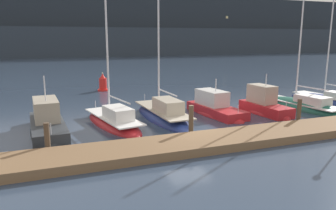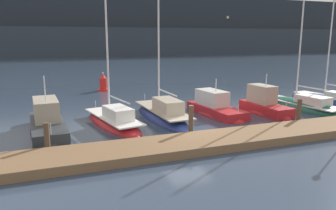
% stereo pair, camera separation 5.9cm
% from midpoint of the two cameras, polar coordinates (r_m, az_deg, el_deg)
% --- Properties ---
extents(ground_plane, '(400.00, 400.00, 0.00)m').
position_cam_midpoint_polar(ground_plane, '(19.53, 3.45, -5.28)').
color(ground_plane, '#2D3D51').
extents(dock, '(39.57, 2.80, 0.45)m').
position_cam_midpoint_polar(dock, '(17.61, 6.30, -6.48)').
color(dock, brown).
rests_on(dock, ground).
extents(mooring_pile_1, '(0.28, 0.28, 1.61)m').
position_cam_midpoint_polar(mooring_pile_1, '(17.26, -20.23, -5.52)').
color(mooring_pile_1, '#4C3D2D').
rests_on(mooring_pile_1, ground).
extents(mooring_pile_2, '(0.28, 0.28, 1.91)m').
position_cam_midpoint_polar(mooring_pile_2, '(18.83, 4.09, -2.92)').
color(mooring_pile_2, '#4C3D2D').
rests_on(mooring_pile_2, ground).
extents(mooring_pile_3, '(0.28, 0.28, 1.76)m').
position_cam_midpoint_polar(mooring_pile_3, '(23.12, 21.92, -1.18)').
color(mooring_pile_3, '#4C3D2D').
rests_on(mooring_pile_3, ground).
extents(motorboat_berth_3, '(2.41, 6.98, 4.06)m').
position_cam_midpoint_polar(motorboat_berth_3, '(21.28, -20.14, -3.61)').
color(motorboat_berth_3, '#2D3338').
rests_on(motorboat_berth_3, ground).
extents(sailboat_berth_4, '(3.50, 7.65, 10.72)m').
position_cam_midpoint_polar(sailboat_berth_4, '(22.03, -9.36, -2.99)').
color(sailboat_berth_4, red).
rests_on(sailboat_berth_4, ground).
extents(sailboat_berth_5, '(2.55, 8.36, 12.20)m').
position_cam_midpoint_polar(sailboat_berth_5, '(23.22, -0.81, -2.02)').
color(sailboat_berth_5, navy).
rests_on(sailboat_berth_5, ground).
extents(motorboat_berth_6, '(2.73, 6.29, 3.24)m').
position_cam_midpoint_polar(motorboat_berth_6, '(24.90, 8.31, -0.94)').
color(motorboat_berth_6, red).
rests_on(motorboat_berth_6, ground).
extents(motorboat_berth_7, '(2.11, 5.07, 3.63)m').
position_cam_midpoint_polar(motorboat_berth_7, '(25.99, 16.54, -0.60)').
color(motorboat_berth_7, red).
rests_on(motorboat_berth_7, ground).
extents(sailboat_berth_8, '(3.44, 8.24, 11.32)m').
position_cam_midpoint_polar(sailboat_berth_8, '(28.80, 22.44, -0.37)').
color(sailboat_berth_8, '#195647').
rests_on(sailboat_berth_8, ground).
extents(sailboat_berth_9, '(2.90, 8.65, 12.64)m').
position_cam_midpoint_polar(sailboat_berth_9, '(32.30, 26.64, 0.53)').
color(sailboat_berth_9, navy).
rests_on(sailboat_berth_9, ground).
extents(channel_buoy, '(1.21, 1.21, 2.00)m').
position_cam_midpoint_polar(channel_buoy, '(36.16, -11.15, 3.65)').
color(channel_buoy, red).
rests_on(channel_buoy, ground).
extents(hillside_backdrop, '(240.00, 23.00, 18.98)m').
position_cam_midpoint_polar(hillside_backdrop, '(108.60, -14.94, 12.99)').
color(hillside_backdrop, '#232B33').
rests_on(hillside_backdrop, ground).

